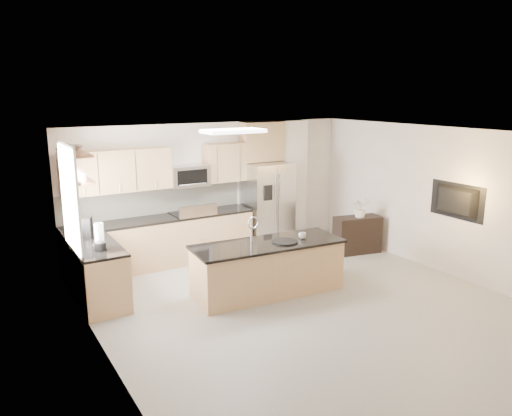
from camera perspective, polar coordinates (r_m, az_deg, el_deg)
floor at (r=7.76m, az=5.98°, el=-11.16°), size 6.50×6.50×0.00m
ceiling at (r=7.10m, az=6.48°, el=8.35°), size 6.00×6.50×0.02m
wall_back at (r=10.04m, az=-4.99°, el=2.27°), size 6.00×0.02×2.60m
wall_left at (r=6.07m, az=-17.15°, el=-5.52°), size 0.02×6.50×2.60m
wall_right at (r=9.40m, az=21.01°, el=0.69°), size 0.02×6.50×2.60m
back_counter at (r=9.49m, az=-10.72°, el=-3.70°), size 3.55×0.66×1.44m
left_counter at (r=8.12m, az=-17.72°, el=-7.10°), size 0.66×1.50×0.92m
range at (r=9.70m, az=-7.23°, el=-3.20°), size 0.76×0.64×1.14m
upper_cabinets at (r=9.31m, az=-11.85°, el=4.47°), size 3.50×0.33×0.75m
microwave at (r=9.55m, az=-7.73°, el=3.66°), size 0.76×0.40×0.40m
refrigerator at (r=10.30m, az=1.28°, el=0.27°), size 0.92×0.78×1.78m
partition_column at (r=10.82m, az=4.07°, el=3.08°), size 0.60×0.30×2.60m
window at (r=7.75m, az=-20.49°, el=0.89°), size 0.04×1.15×1.65m
shelf_lower at (r=7.81m, az=-19.89°, el=3.28°), size 0.30×1.20×0.04m
shelf_upper at (r=7.76m, az=-20.10°, el=5.96°), size 0.30×1.20×0.04m
ceiling_fixture at (r=8.23m, az=-2.61°, el=8.79°), size 1.00×0.50×0.06m
island at (r=8.07m, az=1.35°, el=-6.84°), size 2.50×1.08×1.27m
credenza at (r=10.27m, az=11.49°, el=-3.01°), size 0.99×0.57×0.75m
cup at (r=8.19m, az=5.31°, el=-3.15°), size 0.15×0.15×0.10m
platter at (r=7.97m, az=3.30°, el=-3.86°), size 0.52×0.52×0.02m
blender at (r=7.61m, az=-17.46°, el=-3.36°), size 0.18×0.18×0.41m
kettle at (r=7.94m, az=-17.60°, el=-3.31°), size 0.18×0.18×0.22m
coffee_maker at (r=8.34m, az=-18.84°, el=-2.20°), size 0.25×0.27×0.33m
bowl at (r=7.89m, az=-20.34°, el=6.55°), size 0.49×0.49×0.10m
flower_vase at (r=10.08m, az=11.92°, el=0.71°), size 0.67×0.61×0.63m
television at (r=9.20m, az=21.66°, el=0.70°), size 0.14×1.08×0.62m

